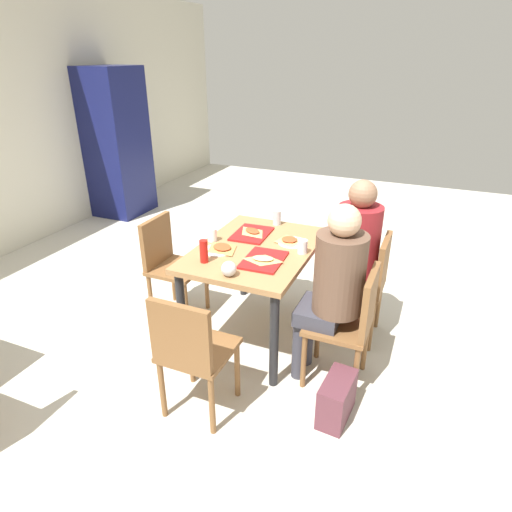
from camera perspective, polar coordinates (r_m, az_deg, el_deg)
ground_plane at (r=3.59m, az=0.00°, el=-9.98°), size 10.00×10.00×0.02m
main_table at (r=3.25m, az=0.00°, el=-0.41°), size 1.15×0.81×0.75m
chair_near_left at (r=2.89m, az=12.39°, el=-8.12°), size 0.40×0.40×0.85m
chair_near_right at (r=3.39m, az=14.39°, el=-3.12°), size 0.40×0.40×0.85m
chair_far_side at (r=3.67m, az=-11.43°, el=-0.50°), size 0.40×0.40×0.85m
chair_left_end at (r=2.61m, az=-8.50°, el=-11.95°), size 0.40×0.40×0.85m
person_in_red at (r=2.79m, az=10.05°, el=-3.34°), size 0.32×0.42×1.26m
person_in_brown_jacket at (r=3.30m, az=12.46°, el=1.08°), size 0.32×0.42×1.26m
tray_red_near at (r=2.99m, az=1.00°, el=-0.52°), size 0.37×0.28×0.02m
tray_red_far at (r=3.42m, az=-0.56°, el=2.92°), size 0.37×0.28×0.02m
paper_plate_center at (r=3.16m, az=-4.98°, el=0.76°), size 0.22×0.22×0.01m
paper_plate_near_edge at (r=3.28m, az=4.78°, el=1.77°), size 0.22×0.22×0.01m
pizza_slice_a at (r=2.96m, az=0.91°, el=-0.40°), size 0.17×0.23×0.02m
pizza_slice_b at (r=3.42m, az=-0.48°, el=3.24°), size 0.23×0.24×0.02m
pizza_slice_c at (r=3.17m, az=-4.46°, el=1.11°), size 0.27×0.27×0.02m
pizza_slice_d at (r=3.29m, az=4.38°, el=2.09°), size 0.24×0.23×0.02m
plastic_cup_a at (r=3.31m, az=-5.73°, el=2.77°), size 0.07×0.07×0.10m
plastic_cup_b at (r=3.11m, az=6.09°, el=1.23°), size 0.07×0.07×0.10m
soda_can at (r=3.62m, az=2.76°, el=5.04°), size 0.07×0.07×0.12m
condiment_bottle at (r=2.97m, az=-6.83°, el=0.61°), size 0.06×0.06×0.16m
foil_bundle at (r=2.78m, az=-3.57°, el=-1.67°), size 0.10×0.10×0.10m
handbag at (r=2.83m, az=10.51°, el=-17.88°), size 0.33×0.18×0.28m
drink_fridge at (r=6.25m, az=-17.70°, el=13.85°), size 0.70×0.60×1.90m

